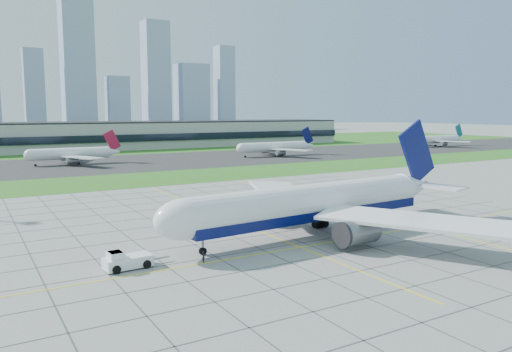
{
  "coord_description": "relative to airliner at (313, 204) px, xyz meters",
  "views": [
    {
      "loc": [
        -55.76,
        -65.65,
        21.7
      ],
      "look_at": [
        1.85,
        32.03,
        7.0
      ],
      "focal_mm": 35.0,
      "sensor_mm": 36.0,
      "label": 1
    }
  ],
  "objects": [
    {
      "name": "asphalt_taxiway",
      "position": [
        3.18,
        141.32,
        -5.47
      ],
      "size": [
        700.0,
        75.0,
        0.04
      ],
      "primitive_type": "cube",
      "color": "#383838",
      "rests_on": "ground"
    },
    {
      "name": "distant_jet_3",
      "position": [
        201.08,
        140.94,
        -1.01
      ],
      "size": [
        46.05,
        42.66,
        14.08
      ],
      "color": "white",
      "rests_on": "ground"
    },
    {
      "name": "apron_markings",
      "position": [
        3.6,
        7.41,
        -5.48
      ],
      "size": [
        120.0,
        130.0,
        0.03
      ],
      "color": "#474744",
      "rests_on": "ground"
    },
    {
      "name": "distant_jet_2",
      "position": [
        79.45,
        136.34,
        -1.01
      ],
      "size": [
        42.09,
        42.66,
        14.08
      ],
      "color": "white",
      "rests_on": "ground"
    },
    {
      "name": "distant_jet_1",
      "position": [
        -13.82,
        145.81,
        -1.01
      ],
      "size": [
        36.2,
        42.66,
        14.08
      ],
      "color": "white",
      "rests_on": "ground"
    },
    {
      "name": "grass_far",
      "position": [
        3.18,
        251.32,
        -5.48
      ],
      "size": [
        700.0,
        145.0,
        0.04
      ],
      "primitive_type": "cube",
      "color": "#38671D",
      "rests_on": "ground"
    },
    {
      "name": "crew_far",
      "position": [
        30.61,
        -16.19,
        -4.71
      ],
      "size": [
        0.95,
        0.88,
        1.57
      ],
      "primitive_type": "imported",
      "rotation": [
        0.0,
        0.0,
        -0.49
      ],
      "color": "black",
      "rests_on": "ground"
    },
    {
      "name": "airliner",
      "position": [
        0.0,
        0.0,
        0.0
      ],
      "size": [
        63.89,
        64.55,
        20.1
      ],
      "rotation": [
        0.0,
        0.0,
        0.07
      ],
      "color": "white",
      "rests_on": "ground"
    },
    {
      "name": "pushback_tug",
      "position": [
        -34.13,
        -2.41,
        -4.32
      ],
      "size": [
        9.62,
        3.76,
        2.65
      ],
      "rotation": [
        0.0,
        0.0,
        0.07
      ],
      "color": "white",
      "rests_on": "ground"
    },
    {
      "name": "grass_median",
      "position": [
        3.18,
        86.32,
        -5.48
      ],
      "size": [
        700.0,
        35.0,
        0.04
      ],
      "primitive_type": "cube",
      "color": "#38671D",
      "rests_on": "ground"
    },
    {
      "name": "terminal",
      "position": [
        43.18,
        226.19,
        2.4
      ],
      "size": [
        260.0,
        43.0,
        15.8
      ],
      "color": "#B7B7B2",
      "rests_on": "ground"
    },
    {
      "name": "crew_near",
      "position": [
        -23.66,
        -5.37,
        -4.59
      ],
      "size": [
        0.52,
        0.71,
        1.81
      ],
      "primitive_type": "imported",
      "rotation": [
        0.0,
        0.0,
        1.43
      ],
      "color": "black",
      "rests_on": "ground"
    },
    {
      "name": "city_skyline",
      "position": [
        -5.54,
        516.32,
        53.59
      ],
      "size": [
        523.0,
        32.4,
        160.0
      ],
      "color": "#92A4BF",
      "rests_on": "ground"
    },
    {
      "name": "ground",
      "position": [
        3.18,
        -3.68,
        -5.5
      ],
      "size": [
        1400.0,
        1400.0,
        0.0
      ],
      "primitive_type": "plane",
      "color": "gray",
      "rests_on": "ground"
    }
  ]
}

